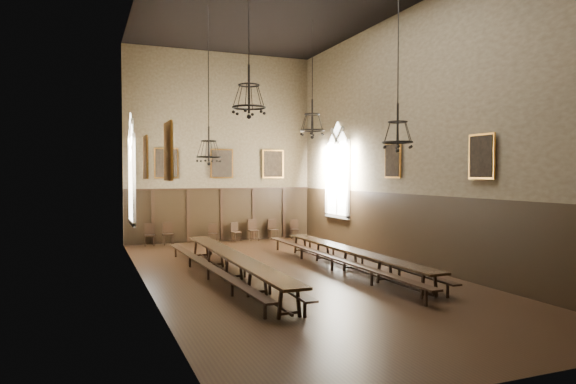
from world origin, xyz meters
TOP-DOWN VIEW (x-y plane):
  - floor at (0.00, 0.00)m, footprint 9.00×18.00m
  - wall_back at (0.00, 9.01)m, footprint 9.00×0.02m
  - wall_front at (0.00, -9.01)m, footprint 9.00×0.02m
  - wall_left at (-4.51, 0.00)m, footprint 0.02×18.00m
  - wall_right at (4.51, 0.00)m, footprint 0.02×18.00m
  - wainscot_panelling at (0.00, 0.00)m, footprint 9.00×18.00m
  - table_left at (-1.95, -0.12)m, footprint 0.77×9.82m
  - table_right at (2.08, -0.02)m, footprint 0.74×9.19m
  - bench_left_outer at (-2.65, 0.24)m, footprint 0.76×10.09m
  - bench_left_inner at (-1.52, 0.16)m, footprint 0.43×10.39m
  - bench_right_inner at (1.49, 0.16)m, footprint 0.46×10.77m
  - bench_right_outer at (2.61, 0.10)m, footprint 0.37×9.62m
  - chair_0 at (-3.42, 8.48)m, footprint 0.49×0.49m
  - chair_1 at (-2.60, 8.51)m, footprint 0.45×0.45m
  - chair_3 at (-0.54, 8.50)m, footprint 0.45×0.45m
  - chair_4 at (0.62, 8.61)m, footprint 0.48×0.48m
  - chair_5 at (1.45, 8.50)m, footprint 0.46×0.46m
  - chair_6 at (2.49, 8.57)m, footprint 0.45×0.45m
  - chair_7 at (3.60, 8.51)m, footprint 0.50×0.50m
  - chandelier_back_left at (-2.09, 2.49)m, footprint 0.86×0.86m
  - chandelier_back_right at (1.95, 2.77)m, footprint 0.95×0.95m
  - chandelier_front_left at (-2.17, -2.40)m, footprint 0.87×0.87m
  - chandelier_front_right at (1.98, -2.88)m, footprint 0.87×0.87m
  - portrait_back_0 at (-2.60, 8.88)m, footprint 1.10×0.12m
  - portrait_back_1 at (0.00, 8.88)m, footprint 1.10×0.12m
  - portrait_back_2 at (2.60, 8.88)m, footprint 1.10×0.12m
  - portrait_left_0 at (-4.38, 1.00)m, footprint 0.12×1.00m
  - portrait_left_1 at (-4.38, -3.50)m, footprint 0.12×1.00m
  - portrait_right_0 at (4.38, 1.00)m, footprint 0.12×1.00m
  - portrait_right_1 at (4.38, -3.50)m, footprint 0.12×1.00m
  - window_right at (4.43, 5.50)m, footprint 0.20×2.20m
  - window_left at (-4.43, 5.50)m, footprint 0.20×2.20m

SIDE VIEW (x-z plane):
  - floor at x=0.00m, z-range -0.02..0.00m
  - chair_3 at x=-0.54m, z-range -0.17..0.70m
  - chair_4 at x=0.62m, z-range -0.17..0.71m
  - bench_right_outer at x=2.61m, z-range 0.06..0.49m
  - chair_7 at x=3.60m, z-range -0.18..0.74m
  - bench_left_outer at x=-2.65m, z-range 0.06..0.52m
  - chair_6 at x=2.49m, z-range -0.19..0.79m
  - bench_left_inner at x=-1.52m, z-range 0.06..0.53m
  - chair_0 at x=-3.42m, z-range -0.20..0.79m
  - chair_5 at x=1.45m, z-range -0.20..0.81m
  - chair_1 at x=-2.60m, z-range -0.20..0.82m
  - bench_right_inner at x=1.49m, z-range 0.07..0.55m
  - table_right at x=2.08m, z-range 0.00..0.72m
  - table_left at x=-1.95m, z-range 0.00..0.77m
  - wainscot_panelling at x=0.00m, z-range 0.00..2.50m
  - window_right at x=4.43m, z-range 1.10..5.70m
  - window_left at x=-4.43m, z-range 1.10..5.70m
  - portrait_back_0 at x=-2.60m, z-range 3.00..4.40m
  - portrait_back_1 at x=0.00m, z-range 3.00..4.40m
  - portrait_back_2 at x=2.60m, z-range 3.00..4.40m
  - portrait_left_0 at x=-4.38m, z-range 3.05..4.35m
  - portrait_left_1 at x=-4.38m, z-range 3.05..4.35m
  - portrait_right_0 at x=4.38m, z-range 3.05..4.35m
  - portrait_right_1 at x=4.38m, z-range 3.05..4.35m
  - chandelier_back_left at x=-2.09m, z-range 1.46..6.82m
  - chandelier_front_right at x=1.98m, z-range 1.88..6.95m
  - wall_back at x=0.00m, z-range 0.00..9.00m
  - wall_front at x=0.00m, z-range 0.00..9.00m
  - wall_left at x=-4.51m, z-range 0.00..9.00m
  - wall_right at x=4.51m, z-range 0.00..9.00m
  - chandelier_back_right at x=1.95m, z-range 2.96..7.28m
  - chandelier_front_left at x=-2.17m, z-range 3.06..7.31m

